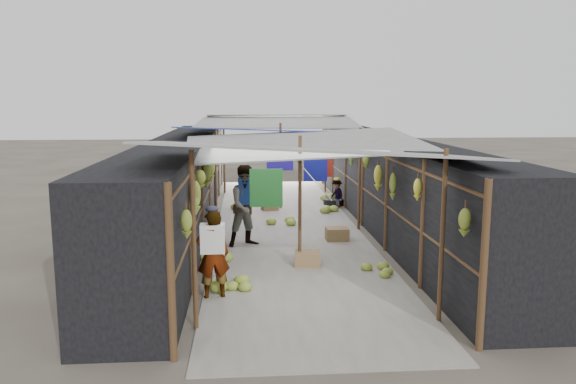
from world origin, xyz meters
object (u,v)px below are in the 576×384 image
object	(u,v)px
vendor_elderly	(213,254)
vendor_seated	(337,194)
crate_near	(307,259)
shopper_blue	(247,206)
black_basin	(333,202)

from	to	relation	value
vendor_elderly	vendor_seated	xyz separation A→B (m)	(3.31, 7.55, -0.30)
crate_near	vendor_seated	distance (m)	6.07
vendor_elderly	shopper_blue	size ratio (longest dim) A/B	0.82
crate_near	vendor_elderly	bearing A→B (deg)	-129.71
vendor_elderly	shopper_blue	distance (m)	3.43
crate_near	black_basin	world-z (taller)	crate_near
crate_near	black_basin	bearing A→B (deg)	83.12
crate_near	vendor_seated	size ratio (longest dim) A/B	0.56
vendor_elderly	black_basin	bearing A→B (deg)	-123.62
shopper_blue	crate_near	bearing A→B (deg)	-76.10
black_basin	vendor_seated	distance (m)	0.72
shopper_blue	vendor_seated	world-z (taller)	shopper_blue
black_basin	shopper_blue	size ratio (longest dim) A/B	0.35
crate_near	vendor_elderly	distance (m)	2.51
black_basin	shopper_blue	world-z (taller)	shopper_blue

